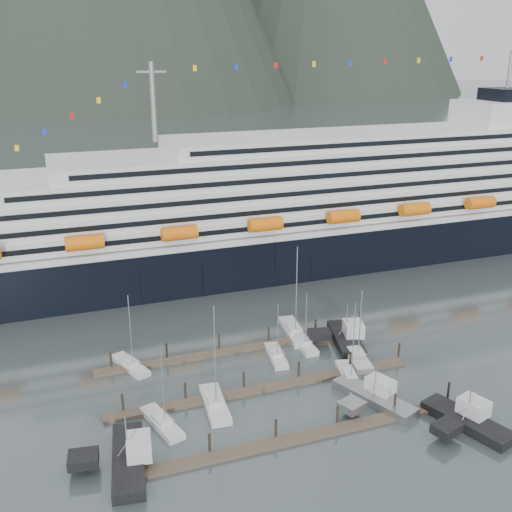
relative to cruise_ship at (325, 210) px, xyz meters
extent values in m
plane|color=#485455|center=(-30.03, -54.94, -12.04)|extent=(1600.00, 1600.00, 0.00)
cube|color=black|center=(-5.03, 0.06, -8.04)|extent=(210.00, 28.00, 12.00)
cube|color=silver|center=(-5.03, 0.06, -1.54)|extent=(205.80, 27.44, 1.50)
cube|color=silver|center=(-0.03, 0.06, 1.06)|extent=(185.00, 26.00, 3.20)
cube|color=black|center=(-0.03, -12.99, 1.22)|extent=(175.75, 0.20, 1.00)
cube|color=silver|center=(1.97, 0.06, 4.26)|extent=(180.00, 25.00, 3.20)
cube|color=black|center=(1.97, -12.49, 4.42)|extent=(171.00, 0.20, 1.00)
cube|color=silver|center=(3.97, 0.06, 7.46)|extent=(172.00, 24.00, 3.20)
cube|color=black|center=(3.97, -11.99, 7.62)|extent=(163.40, 0.20, 1.00)
cube|color=silver|center=(5.97, 0.06, 10.66)|extent=(160.00, 23.00, 3.20)
cube|color=black|center=(5.97, -11.49, 10.82)|extent=(152.00, 0.20, 1.00)
cube|color=silver|center=(7.97, 0.06, 13.76)|extent=(140.00, 22.00, 3.00)
cube|color=black|center=(7.97, -10.99, 13.91)|extent=(133.00, 0.20, 1.00)
cube|color=silver|center=(9.97, 0.06, 16.76)|extent=(95.00, 20.00, 3.00)
cube|color=black|center=(9.97, -9.99, 16.91)|extent=(90.25, 0.20, 1.00)
cube|color=silver|center=(49.97, 0.06, 21.26)|extent=(22.00, 16.00, 6.00)
cube|color=black|center=(49.97, 0.06, 25.76)|extent=(10.00, 10.00, 3.00)
cylinder|color=gray|center=(-40.03, 0.06, 26.26)|extent=(1.00, 1.00, 16.00)
cylinder|color=gray|center=(49.97, 0.06, 31.26)|extent=(0.80, 0.80, 10.00)
cylinder|color=orange|center=(-57.03, -14.94, 2.46)|extent=(7.00, 2.80, 2.80)
cylinder|color=orange|center=(-39.03, -14.94, 2.46)|extent=(7.00, 2.80, 2.80)
cylinder|color=orange|center=(-21.03, -14.94, 2.46)|extent=(7.00, 2.80, 2.80)
cylinder|color=orange|center=(-3.03, -14.94, 2.46)|extent=(7.00, 2.80, 2.80)
cylinder|color=orange|center=(14.97, -14.94, 2.46)|extent=(7.00, 2.80, 2.80)
cylinder|color=orange|center=(32.97, -14.94, 2.46)|extent=(7.00, 2.80, 2.80)
cube|color=#4C3E30|center=(-35.03, -64.94, -11.79)|extent=(48.00, 2.00, 0.50)
cylinder|color=black|center=(-56.03, -63.84, -10.64)|extent=(0.36, 0.36, 3.20)
cylinder|color=black|center=(-47.03, -63.84, -10.64)|extent=(0.36, 0.36, 3.20)
cylinder|color=black|center=(-38.03, -63.84, -10.64)|extent=(0.36, 0.36, 3.20)
cylinder|color=black|center=(-29.03, -63.84, -10.64)|extent=(0.36, 0.36, 3.20)
cylinder|color=black|center=(-20.03, -63.84, -10.64)|extent=(0.36, 0.36, 3.20)
cylinder|color=black|center=(-11.03, -63.84, -10.64)|extent=(0.36, 0.36, 3.20)
cube|color=#4C3E30|center=(-35.03, -51.94, -11.79)|extent=(48.00, 2.00, 0.50)
cylinder|color=black|center=(-56.03, -50.84, -10.64)|extent=(0.36, 0.36, 3.20)
cylinder|color=black|center=(-47.03, -50.84, -10.64)|extent=(0.36, 0.36, 3.20)
cylinder|color=black|center=(-38.03, -50.84, -10.64)|extent=(0.36, 0.36, 3.20)
cylinder|color=black|center=(-29.03, -50.84, -10.64)|extent=(0.36, 0.36, 3.20)
cylinder|color=black|center=(-20.03, -50.84, -10.64)|extent=(0.36, 0.36, 3.20)
cylinder|color=black|center=(-11.03, -50.84, -10.64)|extent=(0.36, 0.36, 3.20)
cube|color=#4C3E30|center=(-35.03, -38.94, -11.79)|extent=(48.00, 2.00, 0.50)
cylinder|color=black|center=(-56.03, -37.84, -10.64)|extent=(0.36, 0.36, 3.20)
cylinder|color=black|center=(-47.03, -37.84, -10.64)|extent=(0.36, 0.36, 3.20)
cylinder|color=black|center=(-38.03, -37.84, -10.64)|extent=(0.36, 0.36, 3.20)
cylinder|color=black|center=(-29.03, -37.84, -10.64)|extent=(0.36, 0.36, 3.20)
cylinder|color=black|center=(-20.03, -37.84, -10.64)|extent=(0.36, 0.36, 3.20)
cylinder|color=black|center=(-11.03, -37.84, -10.64)|extent=(0.36, 0.36, 3.20)
cube|color=silver|center=(-43.48, -53.98, -11.79)|extent=(3.73, 10.21, 1.56)
cube|color=silver|center=(-43.48, -53.98, -10.76)|extent=(2.51, 3.68, 0.89)
cylinder|color=gray|center=(-43.56, -54.98, -3.41)|extent=(0.18, 0.18, 15.26)
cube|color=silver|center=(-51.51, -55.80, -11.79)|extent=(4.69, 9.49, 1.29)
cube|color=silver|center=(-51.51, -55.80, -10.98)|extent=(2.61, 3.58, 0.74)
cylinder|color=gray|center=(-51.27, -56.69, -5.33)|extent=(0.15, 0.15, 11.76)
cube|color=silver|center=(-29.86, -43.51, -11.79)|extent=(3.50, 8.62, 1.23)
cube|color=silver|center=(-29.86, -43.51, -11.02)|extent=(2.17, 3.16, 0.71)
cylinder|color=gray|center=(-29.98, -44.34, -6.59)|extent=(0.14, 0.14, 9.31)
cube|color=silver|center=(-21.78, -53.92, -11.79)|extent=(4.65, 10.17, 1.26)
cube|color=silver|center=(-21.78, -53.92, -11.00)|extent=(2.58, 3.79, 0.72)
cylinder|color=gray|center=(-22.02, -54.89, -4.94)|extent=(0.14, 0.14, 12.57)
cube|color=silver|center=(-53.13, -38.48, -11.79)|extent=(5.35, 9.18, 1.25)
cube|color=silver|center=(-53.13, -38.48, -11.01)|extent=(2.78, 3.56, 0.72)
cylinder|color=gray|center=(-52.81, -39.31, -5.17)|extent=(0.14, 0.14, 12.12)
cube|color=silver|center=(-23.84, -41.19, -11.79)|extent=(2.72, 8.37, 1.29)
cube|color=silver|center=(-23.84, -41.19, -10.98)|extent=(1.96, 2.97, 0.74)
cylinder|color=gray|center=(-23.87, -42.02, -6.53)|extent=(0.15, 0.15, 9.36)
cube|color=silver|center=(-23.61, -36.37, -11.79)|extent=(4.32, 11.71, 1.52)
cube|color=silver|center=(-23.61, -36.37, -10.79)|extent=(2.69, 4.25, 0.87)
cylinder|color=gray|center=(-23.76, -37.50, -3.07)|extent=(0.17, 0.17, 15.97)
cube|color=silver|center=(-17.66, -48.51, -11.79)|extent=(4.54, 10.15, 1.52)
cube|color=silver|center=(-17.66, -48.51, -10.79)|extent=(2.76, 3.76, 0.87)
cylinder|color=gray|center=(-17.83, -49.47, -5.17)|extent=(0.17, 0.17, 11.77)
cube|color=black|center=(-57.03, -62.43, -11.69)|extent=(5.72, 14.28, 2.14)
cube|color=black|center=(-62.25, -61.71, -10.33)|extent=(4.02, 3.53, 1.28)
cube|color=silver|center=(-55.65, -62.62, -9.58)|extent=(3.54, 4.54, 2.35)
cube|color=black|center=(-55.65, -62.62, -8.73)|extent=(3.29, 4.23, 0.53)
cylinder|color=gray|center=(-57.03, -62.43, -7.77)|extent=(0.17, 0.17, 5.34)
cube|color=gray|center=(-21.31, -60.46, -11.69)|extent=(8.02, 13.58, 1.89)
cube|color=gray|center=(-25.99, -62.30, -10.52)|extent=(4.06, 3.89, 1.14)
cube|color=silver|center=(-20.07, -59.97, -9.86)|extent=(3.92, 4.67, 2.08)
cube|color=black|center=(-20.07, -59.97, -9.10)|extent=(3.65, 4.35, 0.47)
cylinder|color=gray|center=(-21.31, -60.46, -8.25)|extent=(0.15, 0.15, 4.73)
cube|color=black|center=(-12.48, -69.94, -11.69)|extent=(7.55, 13.15, 2.10)
cube|color=black|center=(-17.03, -71.45, -10.36)|extent=(4.26, 3.75, 1.26)
cube|color=silver|center=(-11.28, -69.55, -9.62)|extent=(3.98, 4.51, 2.31)
cube|color=black|center=(-11.28, -69.55, -8.78)|extent=(3.70, 4.21, 0.53)
cylinder|color=gray|center=(-12.48, -69.94, -7.84)|extent=(0.17, 0.17, 5.25)
cube|color=black|center=(-16.35, -42.50, -11.69)|extent=(7.01, 13.04, 2.26)
cube|color=black|center=(-20.92, -41.33, -10.23)|extent=(4.39, 3.60, 1.35)
cube|color=silver|center=(-15.15, -42.80, -9.44)|extent=(3.98, 4.39, 2.48)
cube|color=black|center=(-15.15, -42.80, -8.54)|extent=(3.70, 4.10, 0.56)
cylinder|color=gray|center=(-16.35, -42.50, -7.52)|extent=(0.18, 0.18, 5.64)
camera|label=1|loc=(-63.16, -125.49, 36.51)|focal=42.00mm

